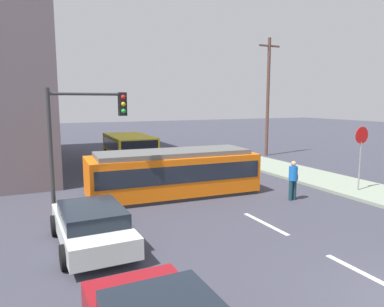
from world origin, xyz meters
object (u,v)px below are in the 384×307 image
(parked_sedan_mid, at_px, (92,225))
(utility_pole_mid, at_px, (268,95))
(pedestrian_crossing, at_px, (293,178))
(city_bus, at_px, (129,148))
(stop_sign, at_px, (361,145))
(streetcar_tram, at_px, (173,172))
(traffic_light_mast, at_px, (84,127))

(parked_sedan_mid, height_order, utility_pole_mid, utility_pole_mid)
(pedestrian_crossing, bearing_deg, city_bus, 108.98)
(stop_sign, relative_size, utility_pole_mid, 0.33)
(pedestrian_crossing, xyz_separation_m, stop_sign, (3.52, -0.33, 1.25))
(streetcar_tram, distance_m, city_bus, 8.63)
(parked_sedan_mid, bearing_deg, traffic_light_mast, 84.15)
(stop_sign, height_order, utility_pole_mid, utility_pole_mid)
(city_bus, xyz_separation_m, utility_pole_mid, (10.64, -0.62, 3.50))
(traffic_light_mast, bearing_deg, utility_pole_mid, 32.33)
(city_bus, relative_size, traffic_light_mast, 1.18)
(stop_sign, distance_m, utility_pole_mid, 11.85)
(stop_sign, bearing_deg, utility_pole_mid, 74.13)
(streetcar_tram, xyz_separation_m, stop_sign, (7.80, -3.16, 1.16))
(streetcar_tram, bearing_deg, stop_sign, -22.07)
(traffic_light_mast, bearing_deg, parked_sedan_mid, -95.85)
(streetcar_tram, height_order, traffic_light_mast, traffic_light_mast)
(parked_sedan_mid, xyz_separation_m, stop_sign, (12.02, 1.03, 1.57))
(city_bus, bearing_deg, parked_sedan_mid, -109.60)
(traffic_light_mast, bearing_deg, streetcar_tram, 20.06)
(traffic_light_mast, bearing_deg, pedestrian_crossing, -9.67)
(streetcar_tram, height_order, stop_sign, stop_sign)
(pedestrian_crossing, xyz_separation_m, traffic_light_mast, (-8.22, 1.40, 2.29))
(city_bus, height_order, stop_sign, stop_sign)
(city_bus, bearing_deg, pedestrian_crossing, -71.02)
(parked_sedan_mid, distance_m, utility_pole_mid, 19.89)
(stop_sign, xyz_separation_m, traffic_light_mast, (-11.74, 1.73, 1.04))
(parked_sedan_mid, bearing_deg, utility_pole_mid, 38.74)
(pedestrian_crossing, distance_m, parked_sedan_mid, 8.62)
(city_bus, distance_m, stop_sign, 13.99)
(streetcar_tram, xyz_separation_m, utility_pole_mid, (10.98, 8.00, 3.56))
(city_bus, distance_m, utility_pole_mid, 11.21)
(streetcar_tram, bearing_deg, utility_pole_mid, 36.09)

